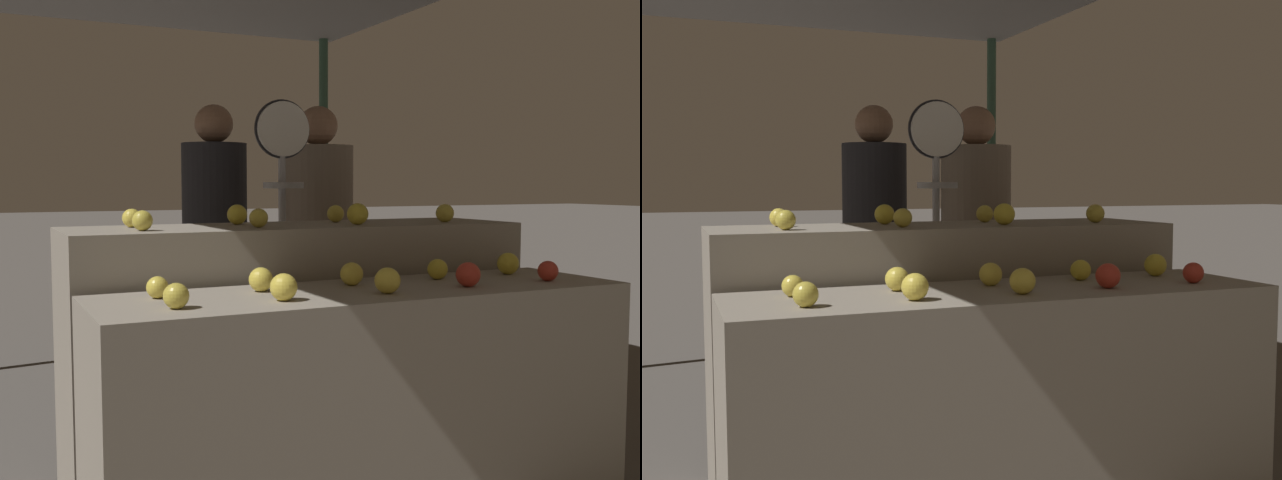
# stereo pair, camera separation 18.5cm
# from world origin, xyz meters

# --- Properties ---
(display_counter_front) EXTENTS (1.89, 0.55, 0.86)m
(display_counter_front) POSITION_xyz_m (0.00, 0.00, 0.43)
(display_counter_front) COLOR gray
(display_counter_front) RESTS_ON ground_plane
(display_counter_back) EXTENTS (1.89, 0.55, 1.05)m
(display_counter_back) POSITION_xyz_m (0.00, 0.60, 0.53)
(display_counter_back) COLOR gray
(display_counter_back) RESTS_ON ground_plane
(apple_front_0) EXTENTS (0.08, 0.08, 0.08)m
(apple_front_0) POSITION_xyz_m (-0.70, -0.11, 0.90)
(apple_front_0) COLOR gold
(apple_front_0) RESTS_ON display_counter_front
(apple_front_1) EXTENTS (0.09, 0.09, 0.09)m
(apple_front_1) POSITION_xyz_m (-0.36, -0.11, 0.90)
(apple_front_1) COLOR yellow
(apple_front_1) RESTS_ON display_counter_front
(apple_front_2) EXTENTS (0.09, 0.09, 0.09)m
(apple_front_2) POSITION_xyz_m (0.01, -0.12, 0.90)
(apple_front_2) COLOR yellow
(apple_front_2) RESTS_ON display_counter_front
(apple_front_3) EXTENTS (0.09, 0.09, 0.09)m
(apple_front_3) POSITION_xyz_m (0.34, -0.10, 0.90)
(apple_front_3) COLOR red
(apple_front_3) RESTS_ON display_counter_front
(apple_front_4) EXTENTS (0.08, 0.08, 0.08)m
(apple_front_4) POSITION_xyz_m (0.70, -0.11, 0.90)
(apple_front_4) COLOR red
(apple_front_4) RESTS_ON display_counter_front
(apple_front_5) EXTENTS (0.07, 0.07, 0.07)m
(apple_front_5) POSITION_xyz_m (-0.70, 0.11, 0.90)
(apple_front_5) COLOR yellow
(apple_front_5) RESTS_ON display_counter_front
(apple_front_6) EXTENTS (0.08, 0.08, 0.08)m
(apple_front_6) POSITION_xyz_m (-0.36, 0.10, 0.90)
(apple_front_6) COLOR yellow
(apple_front_6) RESTS_ON display_counter_front
(apple_front_7) EXTENTS (0.08, 0.08, 0.08)m
(apple_front_7) POSITION_xyz_m (-0.01, 0.10, 0.90)
(apple_front_7) COLOR yellow
(apple_front_7) RESTS_ON display_counter_front
(apple_front_8) EXTENTS (0.08, 0.08, 0.08)m
(apple_front_8) POSITION_xyz_m (0.36, 0.11, 0.90)
(apple_front_8) COLOR gold
(apple_front_8) RESTS_ON display_counter_front
(apple_front_9) EXTENTS (0.09, 0.09, 0.09)m
(apple_front_9) POSITION_xyz_m (0.70, 0.12, 0.90)
(apple_front_9) COLOR gold
(apple_front_9) RESTS_ON display_counter_front
(apple_back_0) EXTENTS (0.07, 0.07, 0.07)m
(apple_back_0) POSITION_xyz_m (-0.67, 0.48, 1.09)
(apple_back_0) COLOR gold
(apple_back_0) RESTS_ON display_counter_back
(apple_back_1) EXTENTS (0.07, 0.07, 0.07)m
(apple_back_1) POSITION_xyz_m (-0.22, 0.49, 1.09)
(apple_back_1) COLOR gold
(apple_back_1) RESTS_ON display_counter_back
(apple_back_2) EXTENTS (0.09, 0.09, 0.09)m
(apple_back_2) POSITION_xyz_m (0.22, 0.49, 1.10)
(apple_back_2) COLOR gold
(apple_back_2) RESTS_ON display_counter_back
(apple_back_3) EXTENTS (0.08, 0.08, 0.08)m
(apple_back_3) POSITION_xyz_m (0.66, 0.49, 1.09)
(apple_back_3) COLOR gold
(apple_back_3) RESTS_ON display_counter_back
(apple_back_4) EXTENTS (0.07, 0.07, 0.07)m
(apple_back_4) POSITION_xyz_m (-0.66, 0.71, 1.09)
(apple_back_4) COLOR yellow
(apple_back_4) RESTS_ON display_counter_back
(apple_back_5) EXTENTS (0.08, 0.08, 0.08)m
(apple_back_5) POSITION_xyz_m (-0.23, 0.71, 1.09)
(apple_back_5) COLOR gold
(apple_back_5) RESTS_ON display_counter_back
(apple_back_6) EXTENTS (0.08, 0.08, 0.08)m
(apple_back_6) POSITION_xyz_m (0.23, 0.70, 1.09)
(apple_back_6) COLOR gold
(apple_back_6) RESTS_ON display_counter_back
(produce_scale) EXTENTS (0.29, 0.20, 1.63)m
(produce_scale) POSITION_xyz_m (0.17, 1.17, 1.19)
(produce_scale) COLOR #99999E
(produce_scale) RESTS_ON ground_plane
(person_vendor_at_scale) EXTENTS (0.51, 0.51, 1.64)m
(person_vendor_at_scale) POSITION_xyz_m (0.52, 1.50, 0.94)
(person_vendor_at_scale) COLOR #2D2D38
(person_vendor_at_scale) RESTS_ON ground_plane
(person_customer_left) EXTENTS (0.42, 0.42, 1.67)m
(person_customer_left) POSITION_xyz_m (0.05, 1.89, 0.96)
(person_customer_left) COLOR #2D2D38
(person_customer_left) RESTS_ON ground_plane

